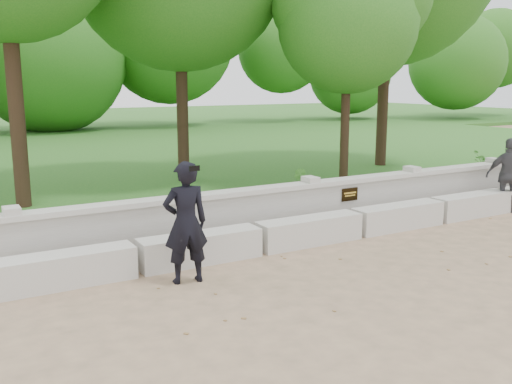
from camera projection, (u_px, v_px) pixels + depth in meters
ground at (438, 265)px, 8.47m from camera, size 80.00×80.00×0.00m
lawn at (136, 154)px, 20.34m from camera, size 40.00×22.00×0.25m
concrete_bench at (356, 223)px, 10.04m from camera, size 11.90×0.45×0.45m
parapet_wall at (332, 203)px, 10.59m from camera, size 12.50×0.35×0.90m
man_main at (186, 223)px, 7.62m from camera, size 0.65×0.59×1.67m
visitor_right at (509, 175)px, 11.76m from camera, size 0.92×0.89×1.55m
tree_near_right at (348, 12)px, 12.97m from camera, size 3.23×3.23×5.61m
shrub_a at (202, 200)px, 10.58m from camera, size 0.30×0.34×0.54m
shrub_b at (300, 182)px, 12.40m from camera, size 0.29×0.34×0.57m
shrub_c at (483, 163)px, 14.89m from camera, size 0.70×0.65×0.64m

